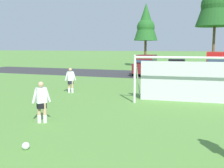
# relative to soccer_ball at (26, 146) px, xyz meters

# --- Properties ---
(ground_plane) EXTENTS (400.00, 400.00, 0.00)m
(ground_plane) POSITION_rel_soccer_ball_xyz_m (1.87, 10.10, -0.11)
(ground_plane) COLOR #598C3D
(parking_lot_strip) EXTENTS (52.00, 8.40, 0.01)m
(parking_lot_strip) POSITION_rel_soccer_ball_xyz_m (1.87, 22.25, -0.11)
(parking_lot_strip) COLOR #333335
(parking_lot_strip) RESTS_ON ground
(soccer_ball) EXTENTS (0.22, 0.22, 0.22)m
(soccer_ball) POSITION_rel_soccer_ball_xyz_m (0.00, 0.00, 0.00)
(soccer_ball) COLOR white
(soccer_ball) RESTS_ON ground
(soccer_goal) EXTENTS (7.55, 2.57, 2.57)m
(soccer_goal) POSITION_rel_soccer_ball_xyz_m (4.89, 8.42, 1.18)
(soccer_goal) COLOR white
(soccer_goal) RESTS_ON ground
(player_striker_near) EXTENTS (0.58, 0.59, 1.64)m
(player_striker_near) POSITION_rel_soccer_ball_xyz_m (-1.15, 2.48, 0.71)
(player_striker_near) COLOR tan
(player_striker_near) RESTS_ON ground
(player_winger_right) EXTENTS (0.67, 0.48, 1.64)m
(player_winger_right) POSITION_rel_soccer_ball_xyz_m (-3.41, 8.93, 0.71)
(player_winger_right) COLOR tan
(player_winger_right) RESTS_ON ground
(parked_car_slot_far_left) EXTENTS (2.15, 4.61, 2.16)m
(parked_car_slot_far_left) POSITION_rel_soccer_ball_xyz_m (-1.15, 21.47, 1.00)
(parked_car_slot_far_left) COLOR maroon
(parked_car_slot_far_left) RESTS_ON ground
(parked_car_slot_left) EXTENTS (2.21, 4.29, 1.72)m
(parked_car_slot_left) POSITION_rel_soccer_ball_xyz_m (1.91, 22.80, 0.77)
(parked_car_slot_left) COLOR black
(parked_car_slot_left) RESTS_ON ground
(parked_car_slot_center_left) EXTENTS (2.27, 4.84, 2.52)m
(parked_car_slot_center_left) POSITION_rel_soccer_ball_xyz_m (5.81, 21.31, 1.23)
(parked_car_slot_center_left) COLOR red
(parked_car_slot_center_left) RESTS_ON ground
(tree_left_edge) EXTENTS (3.61, 3.61, 9.63)m
(tree_left_edge) POSITION_rel_soccer_ball_xyz_m (-4.01, 33.86, 6.50)
(tree_left_edge) COLOR brown
(tree_left_edge) RESTS_ON ground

